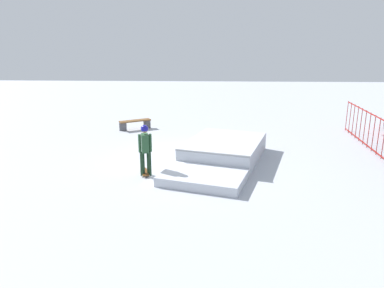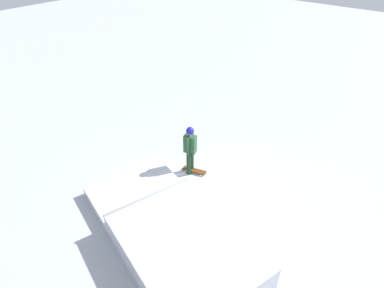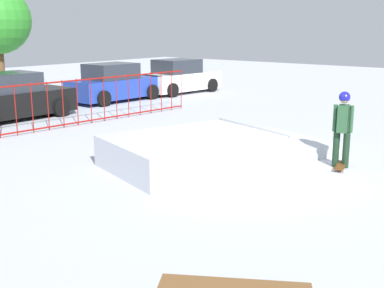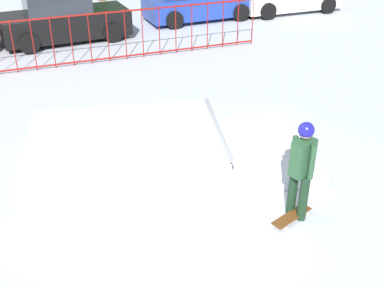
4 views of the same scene
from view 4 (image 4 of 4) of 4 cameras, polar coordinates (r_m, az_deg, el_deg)
The scene contains 7 objects.
ground_plane at distance 8.54m, azimuth -0.65°, elevation -6.25°, with size 60.00×60.00×0.00m, color #B2B7C1.
skate_ramp at distance 9.34m, azimuth -5.03°, elevation -0.65°, with size 5.92×4.05×0.74m.
skater at distance 7.73m, azimuth 12.81°, elevation -2.29°, with size 0.43×0.43×1.73m.
skateboard at distance 8.15m, azimuth 11.67°, elevation -8.30°, with size 0.82×0.42×0.09m.
perimeter_fence at distance 14.61m, azimuth -12.97°, elevation 11.93°, with size 11.08×0.83×1.50m.
parked_car_black at distance 17.05m, azimuth -14.89°, elevation 14.02°, with size 4.11×1.93×1.60m.
parked_car_blue at distance 19.11m, azimuth 0.71°, elevation 16.55°, with size 4.15×2.02×1.60m.
Camera 4 is at (-2.84, -6.33, 4.98)m, focal length 45.33 mm.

